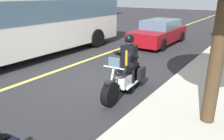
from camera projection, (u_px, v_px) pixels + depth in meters
ground_plane at (96, 83)px, 7.27m from camera, size 80.00×80.00×0.00m
lane_center_stripe at (55, 71)px, 8.35m from camera, size 60.00×0.16×0.01m
motorcycle_main at (125, 79)px, 6.34m from camera, size 2.22×0.69×1.26m
rider_main at (129, 58)px, 6.30m from camera, size 0.65×0.58×1.74m
bus_near at (22, 16)px, 9.49m from camera, size 11.05×2.70×3.30m
car_silver at (159, 32)px, 12.81m from camera, size 4.60×1.92×1.40m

